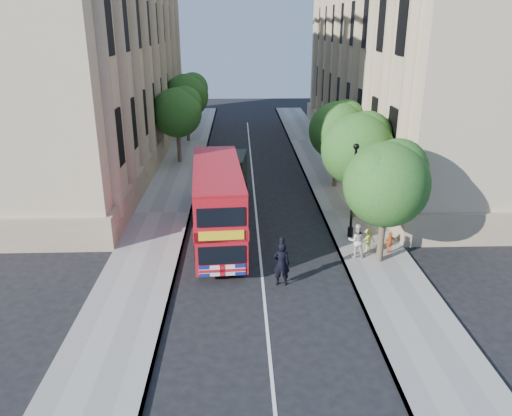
{
  "coord_description": "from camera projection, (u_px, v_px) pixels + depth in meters",
  "views": [
    {
      "loc": [
        -0.99,
        -18.79,
        11.04
      ],
      "look_at": [
        -0.18,
        4.72,
        2.3
      ],
      "focal_mm": 35.0,
      "sensor_mm": 36.0,
      "label": 1
    }
  ],
  "objects": [
    {
      "name": "pavement_right",
      "position": [
        348.0,
        211.0,
        31.01
      ],
      "size": [
        3.5,
        80.0,
        0.12
      ],
      "primitive_type": "cube",
      "color": "gray",
      "rests_on": "ground"
    },
    {
      "name": "tree_left_back",
      "position": [
        187.0,
        93.0,
        47.79
      ],
      "size": [
        4.2,
        4.2,
        6.65
      ],
      "color": "#473828",
      "rests_on": "ground"
    },
    {
      "name": "tree_right_far",
      "position": [
        338.0,
        127.0,
        34.25
      ],
      "size": [
        4.0,
        4.0,
        6.15
      ],
      "color": "#473828",
      "rests_on": "ground"
    },
    {
      "name": "tree_right_mid",
      "position": [
        358.0,
        146.0,
        28.58
      ],
      "size": [
        4.2,
        4.2,
        6.37
      ],
      "color": "#473828",
      "rests_on": "ground"
    },
    {
      "name": "pavement_left",
      "position": [
        163.0,
        213.0,
        30.64
      ],
      "size": [
        3.5,
        80.0,
        0.12
      ],
      "primitive_type": "cube",
      "color": "gray",
      "rests_on": "ground"
    },
    {
      "name": "box_van",
      "position": [
        227.0,
        182.0,
        31.83
      ],
      "size": [
        2.71,
        5.57,
        3.08
      ],
      "rotation": [
        0.0,
        0.0,
        -0.1
      ],
      "color": "black",
      "rests_on": "ground"
    },
    {
      "name": "woman_pedestrian",
      "position": [
        357.0,
        240.0,
        24.54
      ],
      "size": [
        0.89,
        0.71,
        1.75
      ],
      "primitive_type": "imported",
      "rotation": [
        0.0,
        0.0,
        3.08
      ],
      "color": "beige",
      "rests_on": "pavement_right"
    },
    {
      "name": "child_a",
      "position": [
        390.0,
        242.0,
        25.07
      ],
      "size": [
        0.71,
        0.46,
        1.13
      ],
      "primitive_type": "imported",
      "rotation": [
        0.0,
        0.0,
        3.45
      ],
      "color": "orange",
      "rests_on": "pavement_right"
    },
    {
      "name": "double_decker_bus",
      "position": [
        218.0,
        203.0,
        25.8
      ],
      "size": [
        3.01,
        9.13,
        4.15
      ],
      "rotation": [
        0.0,
        0.0,
        0.07
      ],
      "color": "#AA0B15",
      "rests_on": "ground"
    },
    {
      "name": "police_constable",
      "position": [
        281.0,
        264.0,
        22.09
      ],
      "size": [
        0.77,
        0.52,
        2.05
      ],
      "primitive_type": "imported",
      "rotation": [
        0.0,
        0.0,
        3.1
      ],
      "color": "black",
      "rests_on": "ground"
    },
    {
      "name": "building_right",
      "position": [
        417.0,
        49.0,
        41.27
      ],
      "size": [
        12.0,
        38.0,
        18.0
      ],
      "primitive_type": "cube",
      "color": "tan",
      "rests_on": "ground"
    },
    {
      "name": "tree_right_near",
      "position": [
        387.0,
        180.0,
        23.03
      ],
      "size": [
        4.0,
        4.0,
        6.08
      ],
      "color": "#473828",
      "rests_on": "ground"
    },
    {
      "name": "tree_left_far",
      "position": [
        178.0,
        110.0,
        40.38
      ],
      "size": [
        4.0,
        4.0,
        6.3
      ],
      "color": "#473828",
      "rests_on": "ground"
    },
    {
      "name": "child_b",
      "position": [
        368.0,
        240.0,
        25.29
      ],
      "size": [
        0.85,
        0.6,
        1.19
      ],
      "primitive_type": "imported",
      "rotation": [
        0.0,
        0.0,
        3.36
      ],
      "color": "#DBD04A",
      "rests_on": "pavement_right"
    },
    {
      "name": "ground",
      "position": [
        264.0,
        296.0,
        21.48
      ],
      "size": [
        120.0,
        120.0,
        0.0
      ],
      "primitive_type": "plane",
      "color": "black",
      "rests_on": "ground"
    },
    {
      "name": "lamp_post",
      "position": [
        353.0,
        195.0,
        26.39
      ],
      "size": [
        0.32,
        0.32,
        5.16
      ],
      "color": "black",
      "rests_on": "pavement_right"
    },
    {
      "name": "building_left",
      "position": [
        80.0,
        50.0,
        40.39
      ],
      "size": [
        12.0,
        38.0,
        18.0
      ],
      "primitive_type": "cube",
      "color": "tan",
      "rests_on": "ground"
    }
  ]
}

